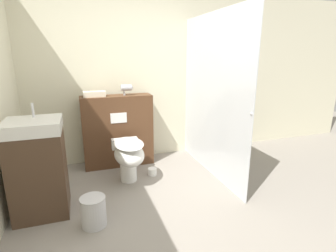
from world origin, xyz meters
name	(u,v)px	position (x,y,z in m)	size (l,w,h in m)	color
ground_plane	(188,220)	(0.00, 0.00, 0.00)	(12.00, 12.00, 0.00)	gray
wall_back	(142,77)	(0.00, 1.86, 1.25)	(8.00, 0.06, 2.50)	beige
partition_panel	(118,131)	(-0.43, 1.61, 0.51)	(0.99, 0.30, 1.03)	#51331E
shower_glass	(212,97)	(0.72, 0.95, 1.04)	(0.04, 1.75, 2.09)	silver
toilet	(129,156)	(-0.39, 0.98, 0.36)	(0.36, 0.66, 0.55)	white
sink_vanity	(38,168)	(-1.35, 0.62, 0.49)	(0.51, 0.48, 1.12)	#473323
hair_drier	(127,88)	(-0.27, 1.60, 1.13)	(0.18, 0.09, 0.15)	#B7B7BC
folded_towel	(94,94)	(-0.72, 1.59, 1.06)	(0.29, 0.14, 0.07)	beige
spare_toilet_roll	(152,172)	(-0.06, 1.09, 0.05)	(0.12, 0.12, 0.09)	white
waste_bin	(94,212)	(-0.87, 0.22, 0.15)	(0.24, 0.24, 0.29)	silver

